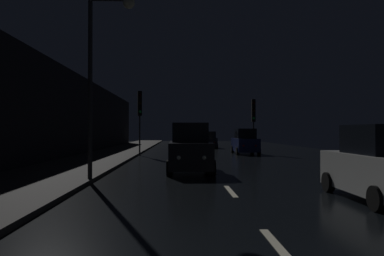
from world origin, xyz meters
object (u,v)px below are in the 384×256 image
(traffic_light_far_left, at_px, (140,109))
(car_approaching_headlights, at_px, (190,149))
(traffic_light_far_right, at_px, (254,114))
(car_parked_right_far, at_px, (245,142))
(car_parked_right_near, at_px, (380,166))
(car_distant_taillights, at_px, (209,140))
(streetlamp_overhead, at_px, (103,58))

(traffic_light_far_left, height_order, car_approaching_headlights, traffic_light_far_left)
(traffic_light_far_right, relative_size, car_parked_right_far, 1.10)
(car_approaching_headlights, relative_size, car_parked_right_far, 1.08)
(traffic_light_far_right, distance_m, traffic_light_far_left, 9.57)
(traffic_light_far_right, bearing_deg, traffic_light_far_left, -74.54)
(car_parked_right_near, relative_size, car_distant_taillights, 1.11)
(traffic_light_far_left, relative_size, car_parked_right_far, 1.20)
(car_approaching_headlights, relative_size, car_distant_taillights, 1.22)
(car_approaching_headlights, bearing_deg, car_parked_right_far, 159.38)
(streetlamp_overhead, bearing_deg, car_distant_taillights, 77.42)
(car_parked_right_near, xyz_separation_m, car_distant_taillights, (-2.09, 31.19, -0.10))
(traffic_light_far_right, relative_size, car_distant_taillights, 1.24)
(streetlamp_overhead, bearing_deg, traffic_light_far_left, 91.04)
(traffic_light_far_left, relative_size, car_distant_taillights, 1.36)
(car_parked_right_far, distance_m, car_distant_taillights, 10.96)
(traffic_light_far_left, distance_m, car_parked_right_near, 20.66)
(car_parked_right_far, bearing_deg, streetlamp_overhead, 153.82)
(car_approaching_headlights, bearing_deg, traffic_light_far_left, -162.73)
(car_distant_taillights, bearing_deg, traffic_light_far_left, 152.99)
(car_parked_right_far, distance_m, car_parked_right_near, 20.43)
(traffic_light_far_left, xyz_separation_m, car_parked_right_near, (8.49, -18.64, -2.68))
(car_approaching_headlights, distance_m, car_parked_right_far, 14.07)
(car_parked_right_near, bearing_deg, car_parked_right_far, 0.00)
(streetlamp_overhead, distance_m, car_approaching_headlights, 5.97)
(streetlamp_overhead, height_order, car_parked_right_far, streetlamp_overhead)
(car_parked_right_far, bearing_deg, traffic_light_far_left, 101.93)
(streetlamp_overhead, height_order, car_distant_taillights, streetlamp_overhead)
(traffic_light_far_right, distance_m, car_parked_right_far, 2.50)
(traffic_light_far_left, bearing_deg, streetlamp_overhead, -12.43)
(traffic_light_far_left, xyz_separation_m, car_parked_right_far, (8.49, 1.79, -2.66))
(car_parked_right_far, xyz_separation_m, car_parked_right_near, (0.00, -20.43, -0.01))
(streetlamp_overhead, distance_m, car_parked_right_near, 9.72)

